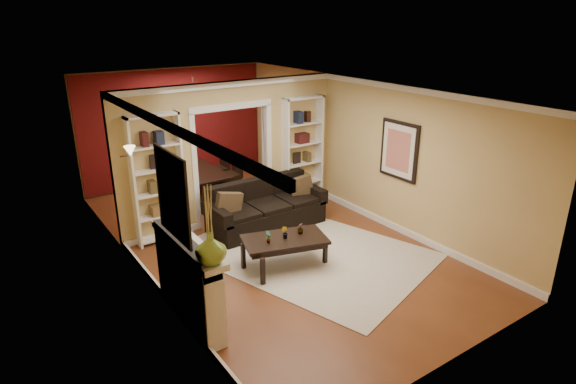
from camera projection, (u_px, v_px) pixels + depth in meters
floor at (266, 239)px, 8.74m from camera, size 8.00×8.00×0.00m
ceiling at (263, 89)px, 7.80m from camera, size 8.00×8.00×0.00m
wall_back at (175, 126)px, 11.36m from camera, size 8.00×0.00×8.00m
wall_front at (461, 261)px, 5.18m from camera, size 8.00×0.00×8.00m
wall_left at (135, 195)px, 7.07m from camera, size 0.00×8.00×8.00m
wall_right at (362, 149)px, 9.46m from camera, size 0.00×8.00×8.00m
partition_wall at (231, 153)px, 9.19m from camera, size 4.50×0.15×2.70m
red_back_panel at (176, 128)px, 11.34m from camera, size 4.44×0.04×2.64m
dining_window at (176, 118)px, 11.23m from camera, size 0.78×0.03×0.98m
area_rug at (307, 252)px, 8.25m from camera, size 3.81×4.54×0.01m
sofa at (266, 206)px, 9.09m from camera, size 2.26×0.98×0.88m
pillow_left at (229, 204)px, 8.57m from camera, size 0.47×0.15×0.47m
pillow_right at (301, 187)px, 9.43m from camera, size 0.47×0.25×0.45m
coffee_table at (285, 252)px, 7.73m from camera, size 1.46×1.05×0.50m
plant_left at (268, 237)px, 7.44m from camera, size 0.13×0.13×0.21m
plant_center at (285, 233)px, 7.61m from camera, size 0.12×0.13×0.19m
plant_right at (300, 228)px, 7.77m from camera, size 0.14×0.14×0.18m
bookshelf_left at (157, 180)px, 8.31m from camera, size 0.90×0.30×2.30m
bookshelf_right at (302, 152)px, 9.96m from camera, size 0.90×0.30×2.30m
fireplace at (190, 281)px, 6.27m from camera, size 0.32×1.70×1.16m
vase at (211, 248)px, 5.46m from camera, size 0.46×0.46×0.37m
mirror at (172, 196)px, 5.77m from camera, size 0.03×0.95×1.10m
wall_sconce at (126, 154)px, 7.38m from camera, size 0.18×0.18×0.22m
framed_art at (399, 150)px, 8.60m from camera, size 0.04×0.85×1.05m
dining_table at (200, 183)px, 10.72m from camera, size 1.70×0.95×0.60m
dining_chair_nw at (181, 185)px, 10.15m from camera, size 0.54×0.54×0.89m
dining_chair_ne at (228, 175)px, 10.73m from camera, size 0.57×0.57×0.91m
dining_chair_sw at (171, 179)px, 10.62m from camera, size 0.41×0.41×0.84m
dining_chair_se at (216, 169)px, 11.19m from camera, size 0.54×0.54×0.89m
chandelier at (196, 106)px, 10.12m from camera, size 0.50×0.50×0.30m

